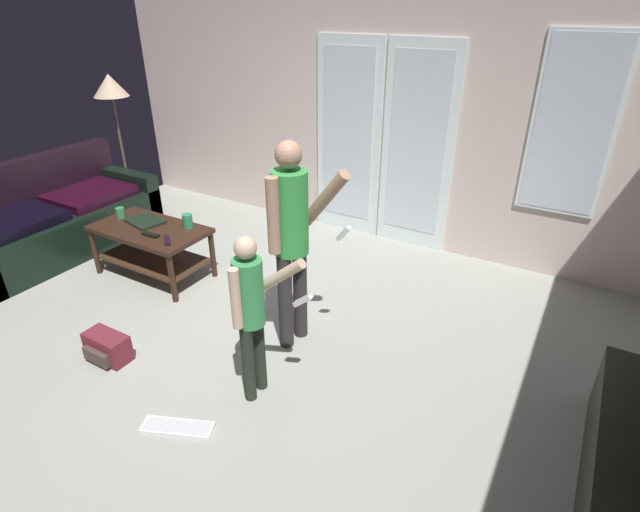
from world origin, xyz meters
TOP-DOWN VIEW (x-y plane):
  - ground_plane at (0.00, 0.00)m, footprint 6.05×4.85m
  - wall_back_with_doors at (0.07, 2.39)m, footprint 6.05×0.09m
  - leather_couch at (-2.47, 0.41)m, footprint 0.88×1.97m
  - coffee_table at (-1.20, 0.53)m, footprint 1.05×0.58m
  - tv_stand at (2.68, 0.10)m, footprint 0.44×1.31m
  - person_adult at (0.47, 0.34)m, footprint 0.52×0.41m
  - person_child at (0.56, -0.26)m, footprint 0.45×0.31m
  - floor_lamp at (-2.77, 1.60)m, footprint 0.38×0.38m
  - backpack at (-0.57, -0.52)m, footprint 0.33×0.20m
  - loose_keyboard at (0.33, -0.76)m, footprint 0.46×0.29m
  - laptop_closed at (-1.32, 0.59)m, footprint 0.38×0.32m
  - cup_near_edge at (-0.89, 0.71)m, footprint 0.09×0.09m
  - cup_by_laptop at (-1.60, 0.56)m, footprint 0.08×0.08m
  - tv_remote_black at (-0.84, 0.40)m, footprint 0.16×0.15m
  - dvd_remote_slim at (-1.05, 0.41)m, footprint 0.17×0.06m

SIDE VIEW (x-z plane):
  - ground_plane at x=0.00m, z-range -0.02..0.00m
  - loose_keyboard at x=0.33m, z-range 0.00..0.02m
  - backpack at x=-0.57m, z-range 0.00..0.20m
  - tv_stand at x=2.68m, z-range 0.00..0.45m
  - leather_couch at x=-2.47m, z-range -0.14..0.75m
  - coffee_table at x=-1.20m, z-range 0.11..0.59m
  - tv_remote_black at x=-0.84m, z-range 0.48..0.50m
  - dvd_remote_slim at x=-1.05m, z-range 0.48..0.50m
  - laptop_closed at x=-1.32m, z-range 0.48..0.51m
  - cup_by_laptop at x=-1.60m, z-range 0.48..0.58m
  - cup_near_edge at x=-0.89m, z-range 0.48..0.61m
  - person_child at x=0.56m, z-range 0.11..1.25m
  - person_adult at x=0.47m, z-range 0.15..1.68m
  - wall_back_with_doors at x=0.07m, z-range -0.03..2.55m
  - floor_lamp at x=-2.77m, z-range 0.59..2.15m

